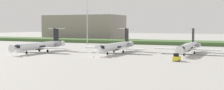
# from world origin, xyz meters

# --- Properties ---
(ground_plane) EXTENTS (500.00, 500.00, 0.00)m
(ground_plane) POSITION_xyz_m (0.00, 30.00, 0.00)
(ground_plane) COLOR #9E9B96
(grass_berm) EXTENTS (320.00, 20.00, 1.83)m
(grass_berm) POSITION_xyz_m (0.00, 74.54, 0.91)
(grass_berm) COLOR #426033
(grass_berm) RESTS_ON ground
(regional_jet_nearest) EXTENTS (22.81, 31.00, 9.00)m
(regional_jet_nearest) POSITION_xyz_m (-26.38, 6.51, 2.54)
(regional_jet_nearest) COLOR silver
(regional_jet_nearest) RESTS_ON ground
(regional_jet_second) EXTENTS (22.81, 31.00, 9.00)m
(regional_jet_second) POSITION_xyz_m (0.99, 15.38, 2.54)
(regional_jet_second) COLOR silver
(regional_jet_second) RESTS_ON ground
(regional_jet_third) EXTENTS (22.81, 31.00, 9.00)m
(regional_jet_third) POSITION_xyz_m (25.83, 21.79, 2.54)
(regional_jet_third) COLOR silver
(regional_jet_third) RESTS_ON ground
(antenna_mast) EXTENTS (4.40, 0.50, 27.28)m
(antenna_mast) POSITION_xyz_m (-33.69, 57.10, 11.25)
(antenna_mast) COLOR #B2B2B7
(antenna_mast) RESTS_ON ground
(distant_hangar) EXTENTS (52.38, 28.28, 17.00)m
(distant_hangar) POSITION_xyz_m (-60.14, 102.00, 8.50)
(distant_hangar) COLOR gray
(distant_hangar) RESTS_ON ground
(baggage_tug) EXTENTS (1.72, 3.20, 2.30)m
(baggage_tug) POSITION_xyz_m (26.59, -1.47, 1.00)
(baggage_tug) COLOR yellow
(baggage_tug) RESTS_ON ground
(safety_cone_front_marker) EXTENTS (0.44, 0.44, 0.55)m
(safety_cone_front_marker) POSITION_xyz_m (0.43, -1.98, 0.28)
(safety_cone_front_marker) COLOR orange
(safety_cone_front_marker) RESTS_ON ground
(safety_cone_mid_marker) EXTENTS (0.44, 0.44, 0.55)m
(safety_cone_mid_marker) POSITION_xyz_m (3.27, -2.48, 0.28)
(safety_cone_mid_marker) COLOR orange
(safety_cone_mid_marker) RESTS_ON ground
(safety_cone_rear_marker) EXTENTS (0.44, 0.44, 0.55)m
(safety_cone_rear_marker) POSITION_xyz_m (6.04, -1.97, 0.28)
(safety_cone_rear_marker) COLOR orange
(safety_cone_rear_marker) RESTS_ON ground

